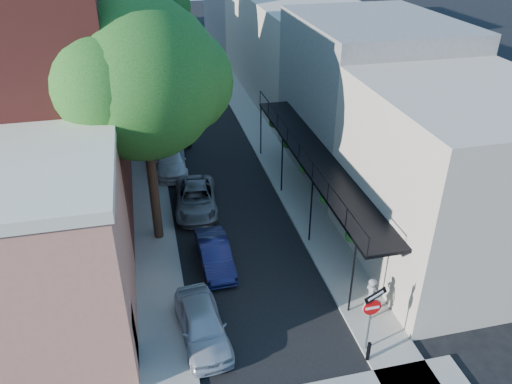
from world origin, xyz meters
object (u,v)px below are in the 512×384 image
oak_mid (145,52)px  pedestrian (371,297)px  parked_car_a (202,324)px  oak_near (151,80)px  parked_car_e (178,132)px  parked_car_b (215,254)px  parked_car_g (168,86)px  sign_post (372,310)px  parked_car_f (160,107)px  oak_far (139,3)px  parked_car_c (196,199)px  bollard (368,351)px  parked_car_d (171,160)px

oak_mid → pedestrian: (7.40, -15.66, -6.02)m
pedestrian → parked_car_a: bearing=77.6°
oak_near → parked_car_e: oak_near is taller
parked_car_b → parked_car_g: size_ratio=0.75×
sign_post → parked_car_f: size_ratio=0.80×
oak_mid → oak_far: bearing=89.6°
oak_mid → parked_car_a: (0.82, -15.25, -6.36)m
sign_post → parked_car_f: sign_post is taller
parked_car_a → parked_car_e: parked_car_a is taller
parked_car_e → parked_car_c: bearing=-92.3°
parked_car_f → parked_car_c: bearing=-86.3°
bollard → parked_car_f: bearing=101.9°
parked_car_f → pedestrian: pedestrian is taller
parked_car_e → parked_car_g: 10.00m
oak_mid → parked_car_c: oak_mid is taller
oak_near → oak_mid: (-0.05, 7.97, -0.82)m
parked_car_d → parked_car_g: size_ratio=0.91×
parked_car_c → parked_car_b: bearing=-82.0°
oak_mid → parked_car_g: (1.78, 13.43, -6.36)m
sign_post → parked_car_d: size_ratio=0.65×
parked_car_a → parked_car_c: (0.95, 9.28, -0.04)m
parked_car_b → parked_car_e: size_ratio=1.02×
parked_car_d → parked_car_g: (0.96, 14.45, 0.04)m
sign_post → oak_near: 12.77m
parked_car_a → parked_car_e: size_ratio=1.10×
parked_car_c → parked_car_g: parked_car_g is taller
sign_post → parked_car_d: sign_post is taller
parked_car_a → parked_car_d: (0.00, 14.23, -0.03)m
parked_car_e → parked_car_g: size_ratio=0.74×
sign_post → oak_mid: size_ratio=0.29×
parked_car_g → oak_near: bearing=-88.9°
parked_car_a → parked_car_d: 14.23m
parked_car_b → parked_car_c: (-0.20, 5.04, 0.03)m
parked_car_d → parked_car_f: bearing=91.4°
sign_post → parked_car_e: 21.31m
parked_car_b → parked_car_c: size_ratio=0.81×
oak_far → pedestrian: 26.76m
oak_far → parked_car_g: oak_far is taller
parked_car_c → parked_car_e: (-0.11, 9.40, -0.02)m
oak_far → bollard: bearing=-76.6°
parked_car_c → parked_car_g: 19.40m
parked_car_d → bollard: bearing=-70.1°
parked_car_a → pedestrian: bearing=-8.5°
parked_car_e → sign_post: bearing=-79.6°
pedestrian → parked_car_c: bearing=21.3°
oak_near → parked_car_c: (1.72, 2.00, -7.22)m
oak_near → parked_car_e: (1.61, 11.40, -7.24)m
oak_near → parked_car_f: (0.77, 16.71, -7.26)m
oak_far → parked_car_d: bearing=-85.7°
oak_far → parked_car_f: bearing=-21.8°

